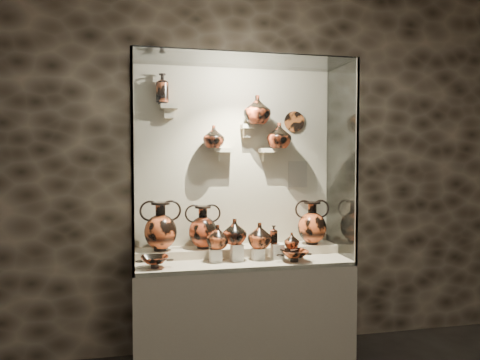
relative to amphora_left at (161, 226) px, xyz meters
name	(u,v)px	position (x,y,z in m)	size (l,w,h in m)	color
wall_back	(233,162)	(0.63, 0.19, 0.51)	(5.00, 0.02, 3.20)	black
plinth	(242,312)	(0.63, -0.13, -0.69)	(1.70, 0.60, 0.80)	#BFB59A
front_tier	(242,261)	(0.63, -0.13, -0.28)	(1.68, 0.58, 0.03)	beige
rear_tier	(237,252)	(0.63, 0.04, -0.24)	(1.70, 0.25, 0.10)	beige
back_panel	(234,162)	(0.63, 0.18, 0.51)	(1.70, 0.03, 1.60)	#BFB59A
glass_front	(251,163)	(0.63, -0.43, 0.51)	(1.70, 0.01, 1.60)	white
glass_left	(132,163)	(-0.22, -0.13, 0.51)	(0.01, 0.60, 1.60)	white
glass_right	(341,162)	(1.48, -0.13, 0.51)	(0.01, 0.60, 1.60)	white
glass_top	(242,60)	(0.63, -0.13, 1.30)	(1.70, 0.60, 0.01)	white
frame_post_left	(132,163)	(-0.21, -0.42, 0.51)	(0.02, 0.02, 1.60)	gray
frame_post_right	(357,162)	(1.47, -0.42, 0.51)	(0.02, 0.02, 1.60)	gray
pedestal_a	(216,255)	(0.41, -0.18, -0.21)	(0.09, 0.09, 0.10)	silver
pedestal_b	(237,252)	(0.58, -0.18, -0.20)	(0.09, 0.09, 0.13)	silver
pedestal_c	(258,254)	(0.75, -0.18, -0.22)	(0.09, 0.09, 0.09)	silver
pedestal_d	(277,251)	(0.91, -0.18, -0.20)	(0.09, 0.09, 0.12)	silver
pedestal_e	(294,253)	(1.05, -0.18, -0.22)	(0.09, 0.09, 0.08)	silver
bracket_ul	(169,107)	(0.08, 0.11, 0.96)	(0.14, 0.12, 0.04)	#BFB59A
bracket_ca	(224,150)	(0.53, 0.11, 0.61)	(0.14, 0.12, 0.04)	#BFB59A
bracket_cb	(247,126)	(0.73, 0.11, 0.81)	(0.10, 0.12, 0.04)	#BFB59A
bracket_cc	(268,150)	(0.91, 0.11, 0.61)	(0.14, 0.12, 0.04)	#BFB59A
amphora_left	(161,226)	(0.00, 0.00, 0.00)	(0.31, 0.31, 0.39)	#CD5327
amphora_mid	(203,227)	(0.34, 0.02, -0.02)	(0.28, 0.28, 0.35)	#BA4220
amphora_right	(312,223)	(1.28, 0.01, -0.01)	(0.29, 0.29, 0.37)	#CD5327
jug_a	(218,237)	(0.43, -0.17, -0.07)	(0.18, 0.18, 0.19)	#CD5327
jug_b	(235,231)	(0.56, -0.17, -0.04)	(0.19, 0.19, 0.20)	#BA4220
jug_c	(259,235)	(0.77, -0.17, -0.07)	(0.19, 0.19, 0.20)	#CD5327
jug_e	(292,241)	(1.03, -0.19, -0.12)	(0.12, 0.12, 0.13)	#CD5327
lekythos_small	(274,234)	(0.88, -0.19, -0.06)	(0.07, 0.07, 0.17)	#BA4220
kylix_left	(155,261)	(-0.06, -0.28, -0.21)	(0.26, 0.22, 0.11)	#BA4220
kylix_right	(294,255)	(1.01, -0.31, -0.21)	(0.27, 0.23, 0.11)	#CD5327
lekythos_tall	(162,87)	(0.03, 0.10, 1.11)	(0.11, 0.11, 0.28)	#CD5327
ovoid_vase_a	(214,137)	(0.44, 0.07, 0.72)	(0.18, 0.18, 0.18)	#BA4220
ovoid_vase_b	(257,110)	(0.80, 0.04, 0.94)	(0.23, 0.23, 0.24)	#BA4220
ovoid_vase_c	(279,135)	(1.00, 0.05, 0.73)	(0.21, 0.21, 0.21)	#BA4220
wall_plate	(294,122)	(1.16, 0.15, 0.86)	(0.18, 0.18, 0.02)	#B45723
info_placard	(298,174)	(1.20, 0.16, 0.40)	(0.17, 0.01, 0.23)	beige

